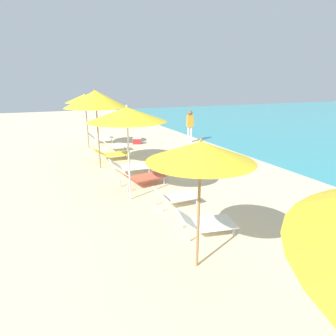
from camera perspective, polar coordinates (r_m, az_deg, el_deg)
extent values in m
cylinder|color=olive|center=(5.08, 6.12, -9.63)|extent=(0.05, 0.05, 2.01)
cone|color=yellow|center=(4.68, 6.56, 3.31)|extent=(1.82, 1.82, 0.33)
sphere|color=olive|center=(4.64, 6.64, 5.67)|extent=(0.06, 0.06, 0.06)
cube|color=white|center=(6.61, 9.11, -10.85)|extent=(1.04, 0.85, 0.04)
cube|color=white|center=(6.36, 3.87, -10.42)|extent=(0.46, 0.74, 0.27)
cylinder|color=#B2B2B7|center=(7.04, 10.98, -10.23)|extent=(0.04, 0.04, 0.19)
cylinder|color=#B2B2B7|center=(6.57, 13.06, -12.44)|extent=(0.04, 0.04, 0.19)
cylinder|color=#B2B2B7|center=(6.72, 2.93, -11.27)|extent=(0.04, 0.04, 0.19)
cylinder|color=#B2B2B7|center=(6.23, 4.43, -13.73)|extent=(0.04, 0.04, 0.19)
cylinder|color=silver|center=(8.01, -7.85, 1.20)|extent=(0.05, 0.05, 2.25)
cone|color=yellow|center=(7.77, -8.23, 10.60)|extent=(2.15, 2.15, 0.38)
sphere|color=silver|center=(7.75, -8.30, 12.22)|extent=(0.06, 0.06, 0.06)
cube|color=#D8593F|center=(9.42, -4.20, -1.76)|extent=(1.27, 0.84, 0.04)
cube|color=#D8593F|center=(9.04, -8.57, -1.51)|extent=(0.51, 0.72, 0.35)
cylinder|color=#B2B2B7|center=(9.93, -2.50, -1.64)|extent=(0.04, 0.04, 0.25)
cylinder|color=#B2B2B7|center=(9.47, -0.77, -2.54)|extent=(0.04, 0.04, 0.25)
cylinder|color=#B2B2B7|center=(9.37, -9.53, -3.00)|extent=(0.04, 0.04, 0.25)
cylinder|color=#B2B2B7|center=(8.88, -8.07, -4.05)|extent=(0.04, 0.04, 0.25)
cube|color=white|center=(7.91, 2.65, -5.77)|extent=(0.96, 0.56, 0.04)
cube|color=white|center=(7.60, -1.48, -5.31)|extent=(0.31, 0.56, 0.33)
cylinder|color=#B2B2B7|center=(8.30, 4.25, -5.60)|extent=(0.04, 0.04, 0.21)
cylinder|color=#B2B2B7|center=(7.94, 5.82, -6.71)|extent=(0.04, 0.04, 0.21)
cylinder|color=#B2B2B7|center=(7.89, -2.44, -6.79)|extent=(0.04, 0.04, 0.21)
cylinder|color=#B2B2B7|center=(7.51, -1.13, -8.04)|extent=(0.04, 0.04, 0.21)
cylinder|color=olive|center=(11.35, -13.79, 5.73)|extent=(0.05, 0.05, 2.36)
cone|color=yellow|center=(11.17, -14.33, 13.29)|extent=(2.36, 2.36, 0.64)
sphere|color=olive|center=(11.16, -14.46, 15.07)|extent=(0.06, 0.06, 0.06)
cube|color=yellow|center=(12.68, -10.23, 2.80)|extent=(1.11, 0.64, 0.04)
cube|color=yellow|center=(12.50, -13.62, 3.07)|extent=(0.43, 0.64, 0.28)
cylinder|color=#B2B2B7|center=(13.07, -8.55, 2.67)|extent=(0.04, 0.04, 0.24)
cylinder|color=#B2B2B7|center=(12.57, -7.90, 2.14)|extent=(0.04, 0.04, 0.24)
cylinder|color=#B2B2B7|center=(12.82, -13.88, 2.09)|extent=(0.04, 0.04, 0.24)
cylinder|color=#B2B2B7|center=(12.31, -13.44, 1.52)|extent=(0.04, 0.04, 0.24)
cube|color=white|center=(10.60, -6.55, 0.22)|extent=(1.15, 0.76, 0.04)
cube|color=white|center=(10.43, -10.53, 0.70)|extent=(0.45, 0.70, 0.32)
cylinder|color=#B2B2B7|center=(11.01, -4.59, 0.15)|extent=(0.04, 0.04, 0.24)
cylinder|color=#B2B2B7|center=(10.48, -3.78, -0.70)|extent=(0.04, 0.04, 0.24)
cylinder|color=#B2B2B7|center=(10.78, -10.92, -0.47)|extent=(0.04, 0.04, 0.24)
cylinder|color=#B2B2B7|center=(10.24, -10.42, -1.37)|extent=(0.04, 0.04, 0.24)
cylinder|color=olive|center=(15.25, -15.92, 8.18)|extent=(0.05, 0.05, 2.31)
cone|color=yellow|center=(15.12, -16.34, 13.28)|extent=(1.96, 1.96, 0.41)
sphere|color=olive|center=(15.11, -16.41, 14.17)|extent=(0.06, 0.06, 0.06)
cube|color=white|center=(16.44, -12.77, 5.86)|extent=(1.14, 0.77, 0.04)
cube|color=white|center=(16.39, -15.25, 6.27)|extent=(0.44, 0.68, 0.34)
cylinder|color=#B2B2B7|center=(16.76, -11.32, 5.64)|extent=(0.04, 0.04, 0.25)
cylinder|color=#B2B2B7|center=(16.23, -11.15, 5.30)|extent=(0.04, 0.04, 0.25)
cylinder|color=#B2B2B7|center=(16.71, -15.37, 5.34)|extent=(0.04, 0.04, 0.25)
cylinder|color=#B2B2B7|center=(16.18, -15.33, 4.99)|extent=(0.04, 0.04, 0.25)
cube|color=white|center=(14.42, -9.87, 4.40)|extent=(0.97, 0.61, 0.04)
cube|color=white|center=(14.23, -12.28, 4.77)|extent=(0.34, 0.58, 0.31)
cylinder|color=#B2B2B7|center=(14.77, -8.72, 4.24)|extent=(0.04, 0.04, 0.21)
cylinder|color=#B2B2B7|center=(14.34, -8.15, 3.89)|extent=(0.04, 0.04, 0.21)
cylinder|color=#B2B2B7|center=(14.51, -12.59, 3.80)|extent=(0.04, 0.04, 0.21)
cylinder|color=#B2B2B7|center=(14.06, -12.13, 3.43)|extent=(0.04, 0.04, 0.21)
cylinder|color=silver|center=(16.30, 4.67, 6.73)|extent=(0.11, 0.11, 0.88)
cylinder|color=silver|center=(16.24, 4.10, 6.71)|extent=(0.11, 0.11, 0.88)
cube|color=orange|center=(16.15, 4.45, 9.41)|extent=(0.39, 0.27, 0.66)
sphere|color=brown|center=(16.10, 4.48, 10.99)|extent=(0.24, 0.24, 0.24)
cube|color=red|center=(15.90, -6.23, 5.38)|extent=(0.54, 0.47, 0.30)
cube|color=white|center=(15.87, -6.25, 6.01)|extent=(0.55, 0.48, 0.05)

